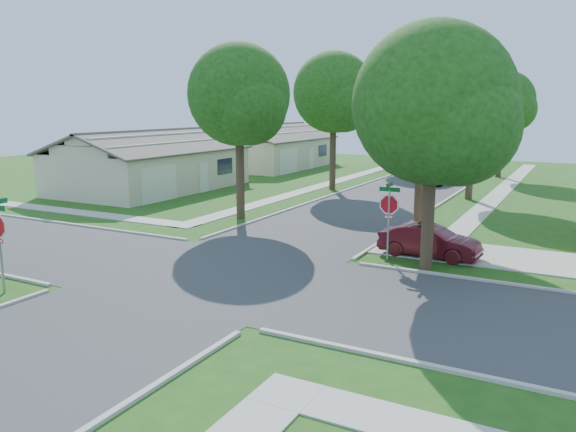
# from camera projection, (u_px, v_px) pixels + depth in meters

# --- Properties ---
(ground) EXTENTS (100.00, 100.00, 0.00)m
(ground) POSITION_uv_depth(u_px,v_px,m) (215.00, 275.00, 19.53)
(ground) COLOR #1B4E15
(ground) RESTS_ON ground
(road_ns) EXTENTS (7.00, 100.00, 0.02)m
(road_ns) POSITION_uv_depth(u_px,v_px,m) (215.00, 275.00, 19.53)
(road_ns) COLOR #333335
(road_ns) RESTS_ON ground
(sidewalk_ne) EXTENTS (1.20, 40.00, 0.04)m
(sidewalk_ne) POSITION_uv_depth(u_px,v_px,m) (503.00, 190.00, 39.25)
(sidewalk_ne) COLOR #9E9B91
(sidewalk_ne) RESTS_ON ground
(sidewalk_nw) EXTENTS (1.20, 40.00, 0.04)m
(sidewalk_nw) POSITION_uv_depth(u_px,v_px,m) (341.00, 180.00, 44.87)
(sidewalk_nw) COLOR #9E9B91
(sidewalk_nw) RESTS_ON ground
(driveway) EXTENTS (8.80, 3.60, 0.05)m
(driveway) POSITION_uv_depth(u_px,v_px,m) (485.00, 255.00, 22.03)
(driveway) COLOR #9E9B91
(driveway) RESTS_ON ground
(stop_sign_ne) EXTENTS (1.05, 0.80, 2.98)m
(stop_sign_ne) POSITION_uv_depth(u_px,v_px,m) (389.00, 208.00, 21.05)
(stop_sign_ne) COLOR gray
(stop_sign_ne) RESTS_ON ground
(tree_e_near) EXTENTS (4.97, 4.80, 8.28)m
(tree_e_near) POSITION_uv_depth(u_px,v_px,m) (424.00, 109.00, 24.07)
(tree_e_near) COLOR #38281C
(tree_e_near) RESTS_ON ground
(tree_e_mid) EXTENTS (5.59, 5.40, 9.21)m
(tree_e_mid) POSITION_uv_depth(u_px,v_px,m) (476.00, 99.00, 34.35)
(tree_e_mid) COLOR #38281C
(tree_e_mid) RESTS_ON ground
(tree_e_far) EXTENTS (5.17, 5.00, 8.72)m
(tree_e_far) POSITION_uv_depth(u_px,v_px,m) (504.00, 104.00, 45.67)
(tree_e_far) COLOR #38281C
(tree_e_far) RESTS_ON ground
(tree_w_near) EXTENTS (5.38, 5.20, 8.97)m
(tree_w_near) POSITION_uv_depth(u_px,v_px,m) (240.00, 100.00, 28.31)
(tree_w_near) COLOR #38281C
(tree_w_near) RESTS_ON ground
(tree_w_mid) EXTENTS (5.80, 5.60, 9.56)m
(tree_w_mid) POSITION_uv_depth(u_px,v_px,m) (334.00, 96.00, 38.64)
(tree_w_mid) COLOR #38281C
(tree_w_mid) RESTS_ON ground
(tree_w_far) EXTENTS (4.76, 4.60, 8.04)m
(tree_w_far) POSITION_uv_depth(u_px,v_px,m) (392.00, 110.00, 50.10)
(tree_w_far) COLOR #38281C
(tree_w_far) RESTS_ON ground
(tree_ne_corner) EXTENTS (5.80, 5.60, 8.66)m
(tree_ne_corner) POSITION_uv_depth(u_px,v_px,m) (435.00, 111.00, 19.18)
(tree_ne_corner) COLOR #38281C
(tree_ne_corner) RESTS_ON ground
(house_nw_near) EXTENTS (8.42, 13.60, 4.23)m
(house_nw_near) POSITION_uv_depth(u_px,v_px,m) (152.00, 168.00, 39.61)
(house_nw_near) COLOR beige
(house_nw_near) RESTS_ON ground
(house_nw_far) EXTENTS (8.42, 13.60, 4.23)m
(house_nw_far) POSITION_uv_depth(u_px,v_px,m) (271.00, 152.00, 54.34)
(house_nw_far) COLOR beige
(house_nw_far) RESTS_ON ground
(car_driveway) EXTENTS (3.93, 1.61, 1.27)m
(car_driveway) POSITION_uv_depth(u_px,v_px,m) (430.00, 241.00, 21.72)
(car_driveway) COLOR #4F1018
(car_driveway) RESTS_ON ground
(car_curb_east) EXTENTS (1.94, 4.25, 1.41)m
(car_curb_east) POSITION_uv_depth(u_px,v_px,m) (437.00, 175.00, 42.55)
(car_curb_east) COLOR black
(car_curb_east) RESTS_ON ground
(car_curb_west) EXTENTS (2.47, 5.06, 1.42)m
(car_curb_west) POSITION_uv_depth(u_px,v_px,m) (426.00, 166.00, 48.98)
(car_curb_west) COLOR black
(car_curb_west) RESTS_ON ground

